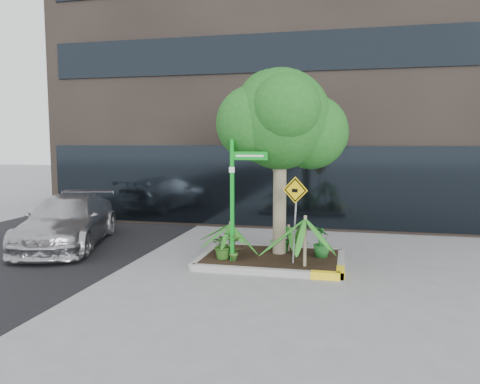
% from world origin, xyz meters
% --- Properties ---
extents(ground, '(80.00, 80.00, 0.00)m').
position_xyz_m(ground, '(0.00, 0.00, 0.00)').
color(ground, gray).
rests_on(ground, ground).
extents(asphalt_road, '(7.00, 80.00, 0.01)m').
position_xyz_m(asphalt_road, '(-6.50, 0.00, 0.01)').
color(asphalt_road, black).
rests_on(asphalt_road, ground).
extents(building, '(18.00, 8.00, 15.00)m').
position_xyz_m(building, '(0.50, 8.50, 7.50)').
color(building, '#2D2621').
rests_on(building, ground).
extents(planter, '(3.35, 2.36, 0.15)m').
position_xyz_m(planter, '(0.23, 0.27, 0.10)').
color(planter, '#9E9E99').
rests_on(planter, ground).
extents(tree, '(3.06, 2.71, 4.59)m').
position_xyz_m(tree, '(0.33, 0.67, 3.35)').
color(tree, tan).
rests_on(tree, ground).
extents(palm_front, '(1.24, 1.24, 1.38)m').
position_xyz_m(palm_front, '(1.04, -0.41, 1.18)').
color(palm_front, tan).
rests_on(palm_front, ground).
extents(palm_left, '(0.91, 0.91, 1.02)m').
position_xyz_m(palm_left, '(-0.75, 0.13, 0.91)').
color(palm_left, tan).
rests_on(palm_left, ground).
extents(palm_back, '(0.73, 0.73, 0.81)m').
position_xyz_m(palm_back, '(0.52, 0.91, 0.76)').
color(palm_back, tan).
rests_on(palm_back, ground).
extents(parked_car, '(3.15, 5.05, 1.36)m').
position_xyz_m(parked_car, '(-5.48, 0.83, 0.68)').
color(parked_car, '#AFAEB3').
rests_on(parked_car, ground).
extents(shrub_a, '(0.80, 0.80, 0.64)m').
position_xyz_m(shrub_a, '(-0.84, -0.17, 0.47)').
color(shrub_a, '#2B5C1A').
rests_on(shrub_a, planter).
extents(shrub_b, '(0.56, 0.56, 0.72)m').
position_xyz_m(shrub_b, '(1.35, 0.47, 0.51)').
color(shrub_b, '#1C5D20').
rests_on(shrub_b, planter).
extents(shrub_c, '(0.44, 0.44, 0.62)m').
position_xyz_m(shrub_c, '(-0.56, -0.29, 0.46)').
color(shrub_c, '#366C21').
rests_on(shrub_c, planter).
extents(shrub_d, '(0.52, 0.52, 0.67)m').
position_xyz_m(shrub_d, '(0.44, 0.78, 0.49)').
color(shrub_d, '#1E6A21').
rests_on(shrub_d, planter).
extents(street_sign_post, '(0.85, 0.84, 2.88)m').
position_xyz_m(street_sign_post, '(-0.55, -0.24, 1.78)').
color(street_sign_post, '#0E9A20').
rests_on(street_sign_post, ground).
extents(cattle_sign, '(0.57, 0.22, 1.92)m').
position_xyz_m(cattle_sign, '(0.79, -0.17, 1.45)').
color(cattle_sign, slate).
rests_on(cattle_sign, ground).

